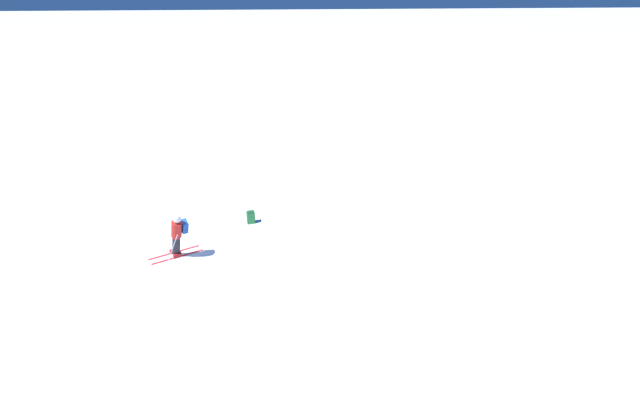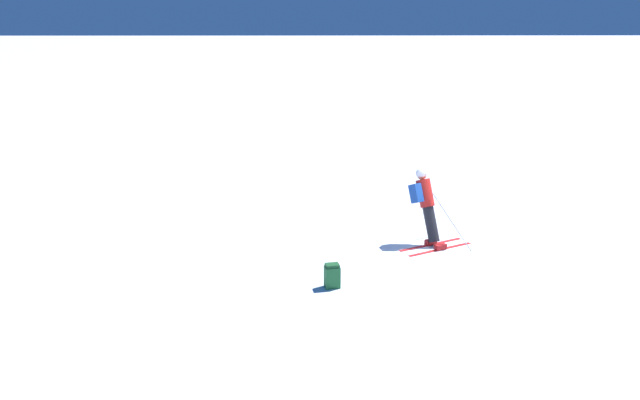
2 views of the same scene
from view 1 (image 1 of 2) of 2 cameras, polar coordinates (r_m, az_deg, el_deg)
name	(u,v)px [view 1 (image 1 of 2)]	position (r m, az deg, el deg)	size (l,w,h in m)	color
ground_plane	(179,244)	(18.51, -15.78, -4.89)	(300.00, 300.00, 0.00)	white
skier	(177,233)	(17.06, -16.01, -3.67)	(1.44, 1.79, 1.83)	red
spare_backpack	(251,217)	(19.40, -7.91, -1.97)	(0.27, 0.34, 0.50)	#236633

